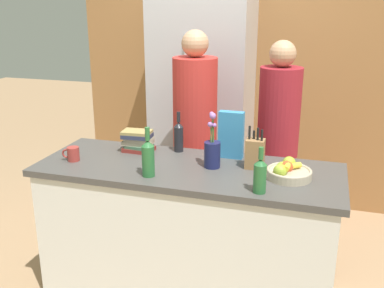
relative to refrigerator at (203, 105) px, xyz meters
The scene contains 14 objects.
kitchen_island 1.44m from the refrigerator, 78.37° to the right, with size 1.87×0.69×0.90m.
back_wall_wood 0.55m from the refrigerator, 53.08° to the left, with size 3.07×0.12×2.60m.
refrigerator is the anchor object (origin of this frame).
fruit_bowl 1.58m from the refrigerator, 56.52° to the right, with size 0.26×0.26×0.10m.
knife_block 1.38m from the refrigerator, 61.34° to the right, with size 0.11×0.09×0.26m.
flower_vase 1.34m from the refrigerator, 72.05° to the right, with size 0.10×0.10×0.34m.
cereal_box 1.18m from the refrigerator, 65.63° to the right, with size 0.16×0.06×0.30m.
coffee_mug 1.49m from the refrigerator, 108.04° to the right, with size 0.11×0.08×0.09m.
book_stack 1.14m from the refrigerator, 96.96° to the right, with size 0.21×0.15×0.14m.
bottle_oil 1.53m from the refrigerator, 86.40° to the right, with size 0.07×0.07×0.29m.
bottle_vinegar 1.06m from the refrigerator, 83.31° to the right, with size 0.06×0.06×0.27m.
bottle_wine 1.74m from the refrigerator, 64.54° to the right, with size 0.07×0.07×0.25m.
person_at_sink 0.67m from the refrigerator, 79.50° to the right, with size 0.33×0.33×1.68m.
person_in_blue 0.93m from the refrigerator, 38.03° to the right, with size 0.30×0.30×1.61m.
Camera 1 is at (0.77, -2.46, 1.88)m, focal length 42.00 mm.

